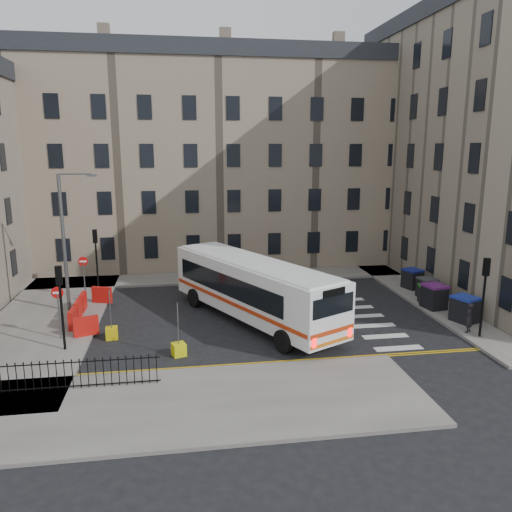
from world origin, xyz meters
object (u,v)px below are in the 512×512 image
object	(u,v)px
wheelie_bin_a	(465,309)
wheelie_bin_c	(426,294)
streetlamp	(64,241)
bollard_yellow	(112,333)
bollard_chevron	(179,349)
wheelie_bin_e	(412,279)
wheelie_bin_b	(434,296)
bus	(253,287)
wheelie_bin_d	(427,288)
pedestrian	(469,318)

from	to	relation	value
wheelie_bin_a	wheelie_bin_c	bearing A→B (deg)	77.05
streetlamp	wheelie_bin_c	distance (m)	21.93
bollard_yellow	bollard_chevron	size ratio (longest dim) A/B	1.00
wheelie_bin_a	wheelie_bin_e	world-z (taller)	wheelie_bin_a
wheelie_bin_a	wheelie_bin_b	bearing A→B (deg)	80.42
streetlamp	bollard_yellow	bearing A→B (deg)	-56.70
wheelie_bin_a	bollard_yellow	world-z (taller)	wheelie_bin_a
wheelie_bin_e	wheelie_bin_b	bearing A→B (deg)	-116.46
bus	wheelie_bin_e	world-z (taller)	bus
wheelie_bin_a	bollard_chevron	size ratio (longest dim) A/B	2.70
wheelie_bin_b	wheelie_bin_a	bearing A→B (deg)	-88.56
wheelie_bin_e	bollard_chevron	world-z (taller)	wheelie_bin_e
wheelie_bin_d	wheelie_bin_a	bearing A→B (deg)	-97.16
streetlamp	wheelie_bin_a	xyz separation A→B (m)	(22.05, -5.29, -3.46)
streetlamp	wheelie_bin_d	world-z (taller)	streetlamp
wheelie_bin_c	wheelie_bin_d	distance (m)	1.25
wheelie_bin_d	bus	bearing A→B (deg)	-174.81
wheelie_bin_c	bollard_yellow	xyz separation A→B (m)	(-18.54, -2.69, -0.42)
wheelie_bin_c	bollard_chevron	distance (m)	16.08
wheelie_bin_b	wheelie_bin_e	xyz separation A→B (m)	(0.68, 4.27, -0.06)
wheelie_bin_b	wheelie_bin_c	xyz separation A→B (m)	(0.01, 0.97, -0.16)
streetlamp	pedestrian	world-z (taller)	streetlamp
wheelie_bin_c	wheelie_bin_a	bearing A→B (deg)	-67.41
bus	pedestrian	size ratio (longest dim) A/B	7.93
pedestrian	bollard_chevron	world-z (taller)	pedestrian
wheelie_bin_a	pedestrian	xyz separation A→B (m)	(-0.71, -1.57, 0.06)
wheelie_bin_a	wheelie_bin_d	bearing A→B (deg)	67.31
wheelie_bin_e	wheelie_bin_d	bearing A→B (deg)	-109.14
bus	wheelie_bin_c	world-z (taller)	bus
streetlamp	pedestrian	xyz separation A→B (m)	(21.34, -6.85, -3.40)
pedestrian	wheelie_bin_e	bearing A→B (deg)	-135.82
wheelie_bin_e	bollard_chevron	size ratio (longest dim) A/B	2.44
bus	wheelie_bin_a	size ratio (longest dim) A/B	7.70
wheelie_bin_e	pedestrian	size ratio (longest dim) A/B	0.93
wheelie_bin_c	wheelie_bin_d	bearing A→B (deg)	75.13
wheelie_bin_e	streetlamp	bearing A→B (deg)	166.28
bus	wheelie_bin_a	xyz separation A→B (m)	(11.49, -2.25, -1.10)
bus	wheelie_bin_e	bearing A→B (deg)	-6.28
wheelie_bin_d	wheelie_bin_e	size ratio (longest dim) A/B	0.87
bus	bollard_chevron	world-z (taller)	bus
bus	wheelie_bin_a	bearing A→B (deg)	-38.28
wheelie_bin_a	pedestrian	distance (m)	1.72
bollard_yellow	pedestrian	bearing A→B (deg)	-7.11
wheelie_bin_c	bollard_chevron	world-z (taller)	wheelie_bin_c
wheelie_bin_a	wheelie_bin_b	world-z (taller)	wheelie_bin_b
streetlamp	bus	xyz separation A→B (m)	(10.55, -3.03, -2.36)
wheelie_bin_a	wheelie_bin_d	world-z (taller)	wheelie_bin_a
wheelie_bin_b	bollard_yellow	world-z (taller)	wheelie_bin_b
wheelie_bin_d	bollard_yellow	distance (m)	19.53
streetlamp	wheelie_bin_b	xyz separation A→B (m)	(21.54, -2.85, -3.46)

